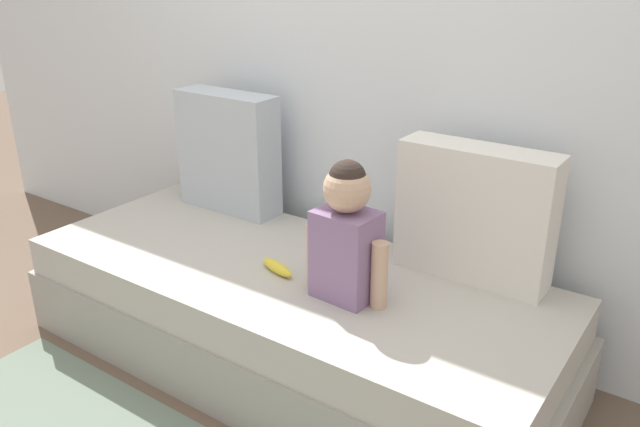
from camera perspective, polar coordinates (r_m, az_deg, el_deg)
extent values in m
plane|color=brown|center=(2.61, -2.69, -12.89)|extent=(12.00, 12.00, 0.00)
cube|color=silver|center=(2.63, 4.48, 14.11)|extent=(5.31, 0.10, 2.27)
cube|color=#9C978F|center=(2.54, -2.74, -10.48)|extent=(2.11, 0.85, 0.26)
cube|color=#B7B2A8|center=(2.44, -2.83, -6.38)|extent=(2.04, 0.83, 0.15)
cube|color=#B2BCC6|center=(2.89, -8.15, 5.42)|extent=(0.48, 0.16, 0.53)
cube|color=silver|center=(2.30, 13.62, -0.02)|extent=(0.55, 0.16, 0.48)
cube|color=gray|center=(2.14, 2.33, -3.68)|extent=(0.21, 0.17, 0.31)
sphere|color=tan|center=(2.05, 2.43, 2.20)|extent=(0.16, 0.16, 0.16)
sphere|color=#2D231E|center=(2.04, 2.44, 3.13)|extent=(0.12, 0.12, 0.12)
cylinder|color=tan|center=(2.22, -0.50, -3.75)|extent=(0.06, 0.06, 0.23)
cylinder|color=tan|center=(2.10, 5.30, -5.50)|extent=(0.06, 0.06, 0.23)
ellipsoid|color=yellow|center=(2.36, -3.83, -4.82)|extent=(0.18, 0.09, 0.04)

